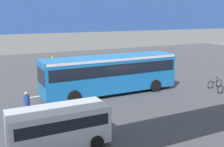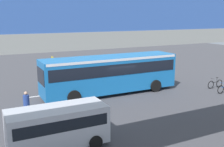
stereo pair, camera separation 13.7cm
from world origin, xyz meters
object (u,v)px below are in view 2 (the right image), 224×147
Objects in this scene: parked_van at (58,125)px; bicycle_black at (215,84)px; pedestrian at (27,105)px; traffic_sign at (53,66)px; city_bus at (111,71)px.

bicycle_black is (-15.85, -4.69, -0.81)m from parked_van.
pedestrian is 0.64× the size of traffic_sign.
city_bus is 2.40× the size of parked_van.
bicycle_black is at bearing -179.85° from pedestrian.
city_bus is at bearing -131.66° from parked_van.
parked_van is at bearing 16.50° from bicycle_black.
city_bus is 6.44× the size of pedestrian.
parked_van is 2.71× the size of bicycle_black.
traffic_sign is at bearing -116.58° from pedestrian.
pedestrian is at bearing 0.15° from bicycle_black.
city_bus is 4.12× the size of traffic_sign.
city_bus is 9.75m from bicycle_black.
city_bus is 7.89m from pedestrian.
city_bus reaches higher than bicycle_black.
parked_van is (6.61, 7.43, -0.70)m from city_bus.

